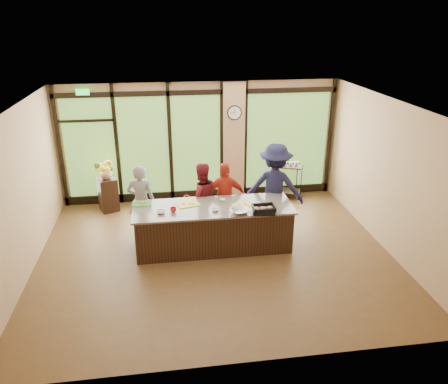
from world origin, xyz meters
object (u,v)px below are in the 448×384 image
object	(u,v)px
cook_right	(275,187)
roasting_pan	(264,211)
cook_left	(141,201)
flower_stand	(108,195)
island_base	(213,228)
bar_cart	(287,176)

from	to	relation	value
cook_right	roasting_pan	distance (m)	1.25
cook_left	flower_stand	xyz separation A→B (m)	(-0.87, 1.46, -0.40)
island_base	bar_cart	world-z (taller)	bar_cart
cook_left	cook_right	xyz separation A→B (m)	(2.90, -0.03, 0.17)
flower_stand	cook_right	bearing A→B (deg)	-42.21
flower_stand	bar_cart	distance (m)	4.54
roasting_pan	bar_cart	bearing A→B (deg)	73.56
island_base	cook_left	bearing A→B (deg)	153.09
roasting_pan	island_base	bearing A→B (deg)	163.32
cook_left	bar_cart	world-z (taller)	cook_left
island_base	cook_right	xyz separation A→B (m)	(1.45, 0.71, 0.54)
cook_right	bar_cart	bearing A→B (deg)	-94.25
bar_cart	flower_stand	bearing A→B (deg)	-157.27
flower_stand	cook_left	bearing A→B (deg)	-79.94
island_base	roasting_pan	bearing A→B (deg)	-24.87
cook_left	cook_right	world-z (taller)	cook_right
roasting_pan	cook_right	bearing A→B (deg)	74.04
island_base	cook_left	size ratio (longest dim) A/B	1.91
flower_stand	island_base	bearing A→B (deg)	-64.14
island_base	flower_stand	world-z (taller)	island_base
flower_stand	bar_cart	bearing A→B (deg)	-18.67
roasting_pan	flower_stand	distance (m)	4.22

